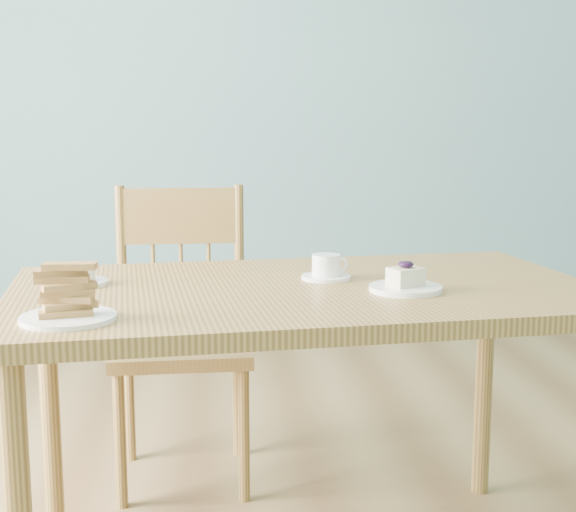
% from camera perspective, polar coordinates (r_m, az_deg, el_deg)
% --- Properties ---
extents(room, '(5.01, 5.01, 2.71)m').
position_cam_1_polar(room, '(1.75, -1.30, 16.12)').
color(room, olive).
rests_on(room, ground).
extents(dining_table, '(1.49, 0.95, 0.75)m').
position_cam_1_polar(dining_table, '(1.96, 1.23, -4.29)').
color(dining_table, '#A0783C').
rests_on(dining_table, ground).
extents(dining_chair, '(0.44, 0.42, 0.94)m').
position_cam_1_polar(dining_chair, '(2.61, -7.57, -5.36)').
color(dining_chair, '#A0783C').
rests_on(dining_chair, ground).
extents(cheesecake_plate_near, '(0.17, 0.17, 0.07)m').
position_cam_1_polar(cheesecake_plate_near, '(1.90, 8.36, -1.94)').
color(cheesecake_plate_near, white).
rests_on(cheesecake_plate_near, dining_table).
extents(cheesecake_plate_far, '(0.14, 0.14, 0.06)m').
position_cam_1_polar(cheesecake_plate_far, '(2.02, -14.60, -1.58)').
color(cheesecake_plate_far, white).
rests_on(cheesecake_plate_far, dining_table).
extents(coffee_cup, '(0.13, 0.13, 0.06)m').
position_cam_1_polar(coffee_cup, '(2.03, 2.75, -0.90)').
color(coffee_cup, white).
rests_on(coffee_cup, dining_table).
extents(biscotti_plate, '(0.19, 0.19, 0.12)m').
position_cam_1_polar(biscotti_plate, '(1.66, -15.41, -3.09)').
color(biscotti_plate, white).
rests_on(biscotti_plate, dining_table).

